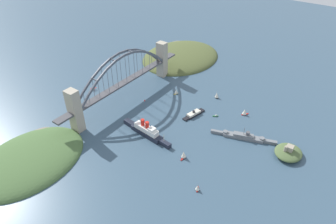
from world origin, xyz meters
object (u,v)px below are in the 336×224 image
(channel_marker_buoy, at_px, (145,100))
(small_boat_0, at_px, (216,116))
(ocean_liner, at_px, (146,131))
(fort_island_mid_harbor, at_px, (288,152))
(naval_cruiser, at_px, (244,136))
(small_boat_3, at_px, (197,188))
(small_boat_1, at_px, (184,154))
(small_boat_5, at_px, (176,92))
(small_boat_2, at_px, (245,112))
(small_boat_4, at_px, (217,95))
(seaplane_taxiing_near_bridge, at_px, (93,89))
(harbor_arch_bridge, at_px, (124,80))
(harbor_ferry_steamer, at_px, (194,114))

(channel_marker_buoy, bearing_deg, small_boat_0, 104.58)
(ocean_liner, xyz_separation_m, channel_marker_buoy, (-60.08, -52.67, -4.97))
(fort_island_mid_harbor, relative_size, channel_marker_buoy, 12.68)
(naval_cruiser, distance_m, small_boat_0, 55.58)
(small_boat_3, height_order, channel_marker_buoy, small_boat_3)
(naval_cruiser, height_order, fort_island_mid_harbor, naval_cruiser)
(small_boat_1, xyz_separation_m, small_boat_5, (-111.66, -87.41, -0.91))
(naval_cruiser, height_order, small_boat_5, naval_cruiser)
(small_boat_2, height_order, small_boat_4, small_boat_4)
(seaplane_taxiing_near_bridge, distance_m, small_boat_3, 252.18)
(seaplane_taxiing_near_bridge, bearing_deg, small_boat_0, 104.48)
(small_boat_1, distance_m, small_boat_3, 49.80)
(harbor_arch_bridge, height_order, small_boat_4, harbor_arch_bridge)
(ocean_liner, bearing_deg, channel_marker_buoy, -138.76)
(harbor_arch_bridge, distance_m, small_boat_5, 82.68)
(harbor_arch_bridge, height_order, small_boat_0, harbor_arch_bridge)
(seaplane_taxiing_near_bridge, bearing_deg, small_boat_1, 77.40)
(harbor_arch_bridge, height_order, small_boat_5, harbor_arch_bridge)
(naval_cruiser, xyz_separation_m, small_boat_5, (-37.50, -129.83, 1.48))
(small_boat_2, bearing_deg, small_boat_5, -84.37)
(ocean_liner, distance_m, small_boat_5, 107.32)
(naval_cruiser, distance_m, channel_marker_buoy, 157.43)
(small_boat_1, bearing_deg, naval_cruiser, 150.23)
(small_boat_0, height_order, small_boat_5, small_boat_5)
(naval_cruiser, bearing_deg, small_boat_1, -29.77)
(harbor_ferry_steamer, distance_m, small_boat_1, 87.17)
(channel_marker_buoy, bearing_deg, small_boat_2, 111.92)
(harbor_ferry_steamer, relative_size, small_boat_4, 3.73)
(small_boat_1, relative_size, small_boat_3, 1.41)
(small_boat_4, xyz_separation_m, channel_marker_buoy, (71.21, -83.86, -3.66))
(ocean_liner, bearing_deg, fort_island_mid_harbor, 113.19)
(small_boat_0, bearing_deg, seaplane_taxiing_near_bridge, -75.52)
(seaplane_taxiing_near_bridge, bearing_deg, ocean_liner, 74.86)
(ocean_liner, distance_m, small_boat_0, 102.57)
(small_boat_2, bearing_deg, small_boat_1, -10.07)
(naval_cruiser, bearing_deg, small_boat_2, -156.80)
(ocean_liner, bearing_deg, small_boat_4, 166.64)
(ocean_liner, xyz_separation_m, small_boat_1, (7.36, 62.19, -0.83))
(naval_cruiser, height_order, small_boat_2, naval_cruiser)
(small_boat_0, relative_size, channel_marker_buoy, 2.48)
(small_boat_1, bearing_deg, small_boat_3, 50.16)
(ocean_liner, relative_size, small_boat_1, 7.16)
(harbor_ferry_steamer, distance_m, fort_island_mid_harbor, 133.36)
(small_boat_0, height_order, small_boat_2, small_boat_2)
(naval_cruiser, relative_size, channel_marker_buoy, 29.03)
(small_boat_2, relative_size, small_boat_5, 1.09)
(seaplane_taxiing_near_bridge, xyz_separation_m, small_boat_0, (-49.81, 192.81, -1.10))
(harbor_arch_bridge, height_order, small_boat_3, harbor_arch_bridge)
(harbor_arch_bridge, height_order, ocean_liner, harbor_arch_bridge)
(small_boat_2, bearing_deg, ocean_liner, -36.11)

